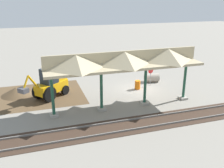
{
  "coord_description": "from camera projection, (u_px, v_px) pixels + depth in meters",
  "views": [
    {
      "loc": [
        9.96,
        22.07,
        9.01
      ],
      "look_at": [
        3.58,
        2.01,
        1.6
      ],
      "focal_mm": 40.0,
      "sensor_mm": 36.0,
      "label": 1
    }
  ],
  "objects": [
    {
      "name": "backhoe",
      "position": [
        50.0,
        84.0,
        23.22
      ],
      "size": [
        4.6,
        4.11,
        2.82
      ],
      "color": "orange",
      "rests_on": "ground"
    },
    {
      "name": "rail_tracks",
      "position": [
        175.0,
        118.0,
        19.46
      ],
      "size": [
        60.0,
        2.58,
        0.15
      ],
      "color": "slate",
      "rests_on": "ground"
    },
    {
      "name": "stop_sign",
      "position": [
        151.0,
        72.0,
        26.16
      ],
      "size": [
        0.72,
        0.31,
        2.12
      ],
      "color": "gray",
      "rests_on": "ground"
    },
    {
      "name": "dirt_mound",
      "position": [
        17.0,
        95.0,
        24.12
      ],
      "size": [
        5.8,
        5.8,
        1.54
      ],
      "primitive_type": "cone",
      "color": "brown",
      "rests_on": "ground"
    },
    {
      "name": "concrete_pipe",
      "position": [
        152.0,
        78.0,
        27.7
      ],
      "size": [
        1.67,
        1.17,
        0.93
      ],
      "color": "#9E9384",
      "rests_on": "ground"
    },
    {
      "name": "ground_plane",
      "position": [
        139.0,
        89.0,
        25.68
      ],
      "size": [
        120.0,
        120.0,
        0.0
      ],
      "primitive_type": "plane",
      "color": "gray"
    },
    {
      "name": "platform_canopy",
      "position": [
        124.0,
        60.0,
        20.15
      ],
      "size": [
        12.96,
        3.2,
        4.9
      ],
      "color": "#9E998E",
      "rests_on": "ground"
    },
    {
      "name": "dirt_work_zone",
      "position": [
        34.0,
        96.0,
        23.94
      ],
      "size": [
        9.27,
        7.0,
        0.01
      ],
      "primitive_type": "cube",
      "color": "brown",
      "rests_on": "ground"
    },
    {
      "name": "traffic_barrel",
      "position": [
        138.0,
        85.0,
        25.54
      ],
      "size": [
        0.56,
        0.56,
        0.9
      ],
      "primitive_type": "cylinder",
      "color": "orange",
      "rests_on": "ground"
    }
  ]
}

